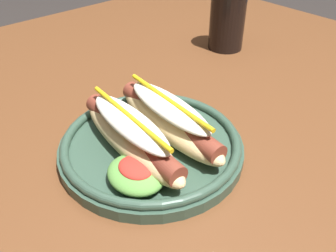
# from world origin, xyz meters

# --- Properties ---
(dining_table) EXTENTS (1.30, 1.09, 0.74)m
(dining_table) POSITION_xyz_m (0.00, 0.00, 0.65)
(dining_table) COLOR brown
(dining_table) RESTS_ON ground_plane
(hot_dog_plate) EXTENTS (0.25, 0.25, 0.08)m
(hot_dog_plate) POSITION_xyz_m (-0.04, -0.14, 0.77)
(hot_dog_plate) COLOR #334C3D
(hot_dog_plate) RESTS_ON dining_table
(soda_cup) EXTENTS (0.07, 0.07, 0.12)m
(soda_cup) POSITION_xyz_m (-0.21, 0.21, 0.80)
(soda_cup) COLOR black
(soda_cup) RESTS_ON dining_table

